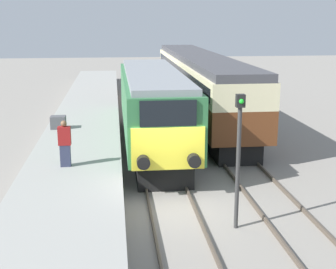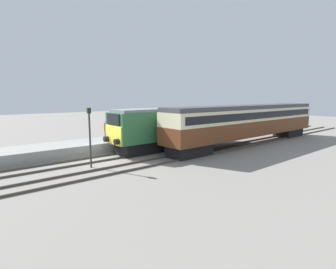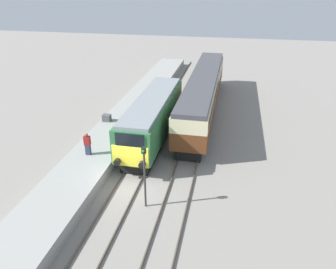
% 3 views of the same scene
% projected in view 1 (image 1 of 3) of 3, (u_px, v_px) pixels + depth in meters
% --- Properties ---
extents(ground_plane, '(120.00, 120.00, 0.00)m').
position_uv_depth(ground_plane, '(171.00, 206.00, 15.35)').
color(ground_plane, gray).
extents(platform_left, '(3.50, 50.00, 0.87)m').
position_uv_depth(platform_left, '(83.00, 136.00, 22.59)').
color(platform_left, gray).
rests_on(platform_left, ground_plane).
extents(rails_near_track, '(1.51, 60.00, 0.14)m').
position_uv_depth(rails_near_track, '(157.00, 159.00, 20.15)').
color(rails_near_track, '#4C4238').
rests_on(rails_near_track, ground_plane).
extents(rails_far_track, '(1.50, 60.00, 0.14)m').
position_uv_depth(rails_far_track, '(234.00, 157.00, 20.53)').
color(rails_far_track, '#4C4238').
rests_on(rails_far_track, ground_plane).
extents(locomotive, '(2.70, 12.75, 3.66)m').
position_uv_depth(locomotive, '(153.00, 106.00, 21.53)').
color(locomotive, black).
rests_on(locomotive, ground_plane).
extents(passenger_carriage, '(2.75, 20.79, 3.86)m').
position_uv_depth(passenger_carriage, '(199.00, 79.00, 28.46)').
color(passenger_carriage, black).
rests_on(passenger_carriage, ground_plane).
extents(person_on_platform, '(0.44, 0.26, 1.66)m').
position_uv_depth(person_on_platform, '(65.00, 144.00, 16.41)').
color(person_on_platform, '#2D334C').
rests_on(person_on_platform, platform_left).
extents(signal_post, '(0.24, 0.28, 3.96)m').
position_uv_depth(signal_post, '(239.00, 151.00, 13.17)').
color(signal_post, '#333333').
rests_on(signal_post, ground_plane).
extents(luggage_crate, '(0.70, 0.56, 0.60)m').
position_uv_depth(luggage_crate, '(58.00, 122.00, 22.19)').
color(luggage_crate, '#4C4C51').
rests_on(luggage_crate, platform_left).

